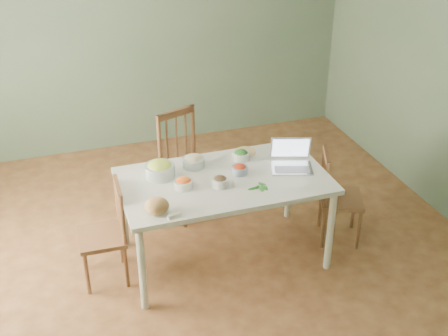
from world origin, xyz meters
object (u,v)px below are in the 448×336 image
object	(u,v)px
dining_table	(224,219)
bread_boule	(157,206)
chair_far	(189,166)
laptop	(292,157)
chair_right	(341,197)
chair_left	(102,234)
bowl_squash	(160,169)

from	to	relation	value
dining_table	bread_boule	world-z (taller)	bread_boule
chair_far	bread_boule	world-z (taller)	chair_far
laptop	chair_right	bearing A→B (deg)	15.31
chair_far	chair_right	world-z (taller)	chair_far
chair_left	laptop	world-z (taller)	laptop
chair_right	bowl_squash	bearing A→B (deg)	103.01
dining_table	chair_far	size ratio (longest dim) A/B	1.66
dining_table	bread_boule	distance (m)	0.85
chair_far	dining_table	bearing A→B (deg)	-104.02
bowl_squash	chair_far	bearing A→B (deg)	56.03
chair_left	dining_table	bearing A→B (deg)	89.31
chair_left	chair_right	xyz separation A→B (m)	(2.15, -0.10, -0.00)
chair_right	laptop	xyz separation A→B (m)	(-0.51, 0.02, 0.49)
chair_right	bowl_squash	world-z (taller)	bowl_squash
laptop	bowl_squash	bearing A→B (deg)	-174.15
dining_table	bowl_squash	size ratio (longest dim) A/B	6.93
bread_boule	bowl_squash	distance (m)	0.55
dining_table	laptop	xyz separation A→B (m)	(0.60, -0.03, 0.52)
dining_table	bread_boule	size ratio (longest dim) A/B	9.43
bread_boule	laptop	distance (m)	1.27
chair_right	bread_boule	xyz separation A→B (m)	(-1.74, -0.28, 0.43)
chair_right	bread_boule	world-z (taller)	bread_boule
chair_left	chair_right	distance (m)	2.15
bread_boule	bowl_squash	size ratio (longest dim) A/B	0.73
bowl_squash	bread_boule	bearing A→B (deg)	-105.18
chair_left	bread_boule	world-z (taller)	bread_boule
bowl_squash	chair_left	bearing A→B (deg)	-164.18
chair_right	bowl_squash	xyz separation A→B (m)	(-1.60, 0.25, 0.44)
chair_far	chair_left	xyz separation A→B (m)	(-0.95, -0.76, -0.08)
chair_far	laptop	world-z (taller)	laptop
dining_table	chair_left	xyz separation A→B (m)	(-1.04, 0.05, 0.04)
chair_right	chair_left	bearing A→B (deg)	109.35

